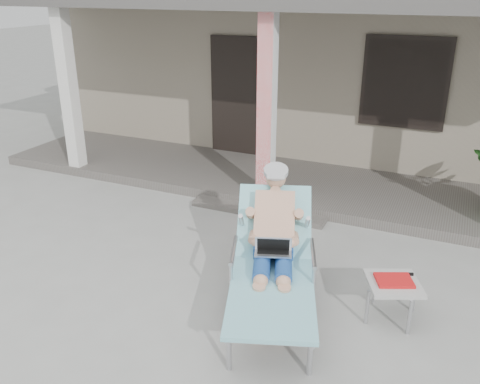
% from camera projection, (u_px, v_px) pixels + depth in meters
% --- Properties ---
extents(ground, '(60.00, 60.00, 0.00)m').
position_uv_depth(ground, '(196.00, 275.00, 5.79)').
color(ground, '#9E9E99').
rests_on(ground, ground).
extents(house, '(10.40, 5.40, 3.30)m').
position_uv_depth(house, '(342.00, 57.00, 10.65)').
color(house, gray).
rests_on(house, ground).
extents(porch_deck, '(10.00, 2.00, 0.15)m').
position_uv_depth(porch_deck, '(284.00, 182.00, 8.30)').
color(porch_deck, '#605B56').
rests_on(porch_deck, ground).
extents(porch_overhang, '(10.00, 2.30, 2.85)m').
position_uv_depth(porch_overhang, '(289.00, 6.00, 7.22)').
color(porch_overhang, silver).
rests_on(porch_overhang, porch_deck).
extents(porch_step, '(2.00, 0.30, 0.07)m').
position_uv_depth(porch_step, '(257.00, 211.00, 7.34)').
color(porch_step, '#605B56').
rests_on(porch_step, ground).
extents(lounger, '(1.40, 2.15, 1.36)m').
position_uv_depth(lounger, '(274.00, 231.00, 4.98)').
color(lounger, '#B7B7BC').
rests_on(lounger, ground).
extents(side_table, '(0.65, 0.65, 0.44)m').
position_uv_depth(side_table, '(393.00, 285.00, 4.92)').
color(side_table, '#ADADA9').
rests_on(side_table, ground).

